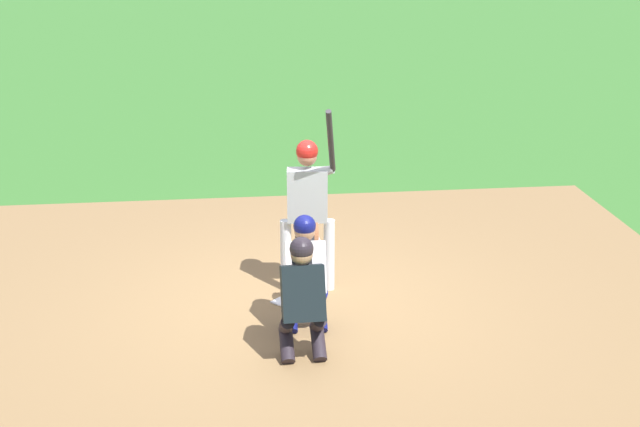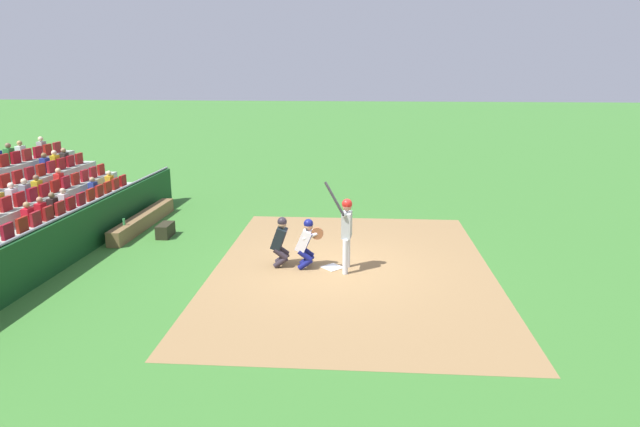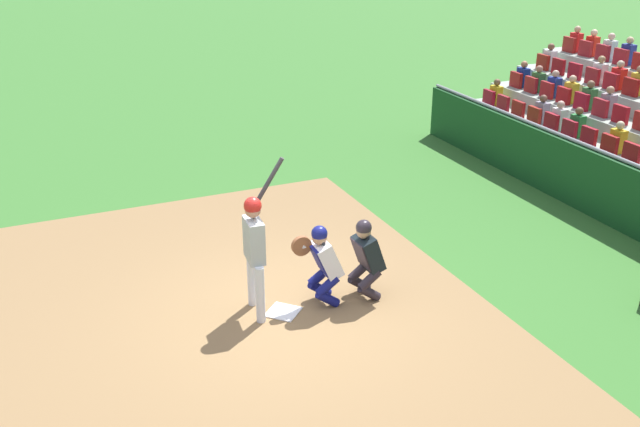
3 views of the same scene
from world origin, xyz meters
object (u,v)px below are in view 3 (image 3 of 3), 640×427
(home_plate_marker, at_px, (283,312))
(home_plate_umpire, at_px, (366,255))
(batter_at_plate, at_px, (255,242))
(catcher_crouching, at_px, (322,260))

(home_plate_marker, height_order, home_plate_umpire, home_plate_umpire)
(batter_at_plate, xyz_separation_m, catcher_crouching, (-0.11, -0.99, -0.43))
(home_plate_marker, relative_size, batter_at_plate, 0.19)
(batter_at_plate, bearing_deg, catcher_crouching, -96.22)
(catcher_crouching, xyz_separation_m, home_plate_umpire, (-0.09, -0.67, -0.01))
(home_plate_umpire, bearing_deg, home_plate_marker, 88.55)
(batter_at_plate, bearing_deg, home_plate_umpire, -96.77)
(batter_at_plate, height_order, catcher_crouching, batter_at_plate)
(home_plate_marker, bearing_deg, catcher_crouching, -85.05)
(home_plate_umpire, bearing_deg, batter_at_plate, 83.23)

